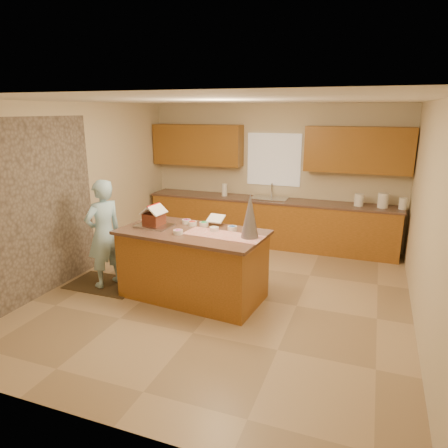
{
  "coord_description": "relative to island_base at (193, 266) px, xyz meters",
  "views": [
    {
      "loc": [
        1.87,
        -5.11,
        2.58
      ],
      "look_at": [
        -0.1,
        0.2,
        1.0
      ],
      "focal_mm": 32.83,
      "sensor_mm": 36.0,
      "label": 1
    }
  ],
  "objects": [
    {
      "name": "floor",
      "position": [
        0.41,
        0.22,
        -0.47
      ],
      "size": [
        5.5,
        5.5,
        0.0
      ],
      "primitive_type": "plane",
      "color": "tan",
      "rests_on": "ground"
    },
    {
      "name": "ceiling",
      "position": [
        0.41,
        0.22,
        2.23
      ],
      "size": [
        5.5,
        5.5,
        0.0
      ],
      "primitive_type": "plane",
      "color": "silver",
      "rests_on": "floor"
    },
    {
      "name": "wall_back",
      "position": [
        0.41,
        2.97,
        0.88
      ],
      "size": [
        5.5,
        5.5,
        0.0
      ],
      "primitive_type": "plane",
      "color": "beige",
      "rests_on": "floor"
    },
    {
      "name": "wall_front",
      "position": [
        0.41,
        -2.53,
        0.88
      ],
      "size": [
        5.5,
        5.5,
        0.0
      ],
      "primitive_type": "plane",
      "color": "beige",
      "rests_on": "floor"
    },
    {
      "name": "wall_left",
      "position": [
        -2.09,
        0.22,
        0.88
      ],
      "size": [
        5.5,
        5.5,
        0.0
      ],
      "primitive_type": "plane",
      "color": "beige",
      "rests_on": "floor"
    },
    {
      "name": "wall_right",
      "position": [
        2.91,
        0.22,
        0.88
      ],
      "size": [
        5.5,
        5.5,
        0.0
      ],
      "primitive_type": "plane",
      "color": "beige",
      "rests_on": "floor"
    },
    {
      "name": "stone_accent",
      "position": [
        -2.07,
        -0.58,
        0.78
      ],
      "size": [
        0.0,
        2.5,
        2.5
      ],
      "primitive_type": "plane",
      "rotation": [
        1.57,
        0.0,
        1.57
      ],
      "color": "gray",
      "rests_on": "wall_left"
    },
    {
      "name": "window_curtain",
      "position": [
        0.41,
        2.94,
        1.18
      ],
      "size": [
        1.05,
        0.03,
        1.0
      ],
      "primitive_type": "cube",
      "color": "white",
      "rests_on": "wall_back"
    },
    {
      "name": "back_counter_base",
      "position": [
        0.41,
        2.67,
        -0.03
      ],
      "size": [
        4.8,
        0.6,
        0.88
      ],
      "primitive_type": "cube",
      "color": "#A45C22",
      "rests_on": "floor"
    },
    {
      "name": "back_counter_top",
      "position": [
        0.41,
        2.67,
        0.43
      ],
      "size": [
        4.85,
        0.63,
        0.04
      ],
      "primitive_type": "cube",
      "color": "brown",
      "rests_on": "back_counter_base"
    },
    {
      "name": "upper_cabinet_left",
      "position": [
        -1.14,
        2.79,
        1.43
      ],
      "size": [
        1.85,
        0.35,
        0.8
      ],
      "primitive_type": "cube",
      "color": "#965620",
      "rests_on": "wall_back"
    },
    {
      "name": "upper_cabinet_right",
      "position": [
        1.96,
        2.79,
        1.43
      ],
      "size": [
        1.85,
        0.35,
        0.8
      ],
      "primitive_type": "cube",
      "color": "#965620",
      "rests_on": "wall_back"
    },
    {
      "name": "sink",
      "position": [
        0.41,
        2.67,
        0.42
      ],
      "size": [
        0.7,
        0.45,
        0.12
      ],
      "primitive_type": "cube",
      "color": "silver",
      "rests_on": "back_counter_top"
    },
    {
      "name": "faucet",
      "position": [
        0.41,
        2.85,
        0.59
      ],
      "size": [
        0.03,
        0.03,
        0.28
      ],
      "primitive_type": "cylinder",
      "color": "silver",
      "rests_on": "back_counter_top"
    },
    {
      "name": "island_base",
      "position": [
        0.0,
        0.0,
        0.0
      ],
      "size": [
        2.0,
        1.14,
        0.94
      ],
      "primitive_type": "cube",
      "rotation": [
        0.0,
        0.0,
        -0.1
      ],
      "color": "#A45C22",
      "rests_on": "floor"
    },
    {
      "name": "island_top",
      "position": [
        -0.0,
        0.0,
        0.49
      ],
      "size": [
        2.1,
        1.23,
        0.04
      ],
      "primitive_type": "cube",
      "rotation": [
        0.0,
        0.0,
        -0.1
      ],
      "color": "brown",
      "rests_on": "island_base"
    },
    {
      "name": "table_runner",
      "position": [
        0.48,
        -0.05,
        0.52
      ],
      "size": [
        1.1,
        0.48,
        0.01
      ],
      "primitive_type": "cube",
      "rotation": [
        0.0,
        0.0,
        -0.1
      ],
      "color": "#A0150B",
      "rests_on": "island_top"
    },
    {
      "name": "baking_tray",
      "position": [
        -0.59,
        0.0,
        0.53
      ],
      "size": [
        0.52,
        0.41,
        0.03
      ],
      "primitive_type": "cube",
      "rotation": [
        0.0,
        0.0,
        -0.1
      ],
      "color": "silver",
      "rests_on": "island_top"
    },
    {
      "name": "cookbook",
      "position": [
        0.2,
        0.39,
        0.61
      ],
      "size": [
        0.25,
        0.2,
        0.1
      ],
      "primitive_type": "cube",
      "rotation": [
        -1.13,
        0.0,
        -0.1
      ],
      "color": "white",
      "rests_on": "island_top"
    },
    {
      "name": "tinsel_tree",
      "position": [
        0.83,
        -0.03,
        0.81
      ],
      "size": [
        0.26,
        0.26,
        0.59
      ],
      "primitive_type": "cone",
      "rotation": [
        0.0,
        0.0,
        -0.1
      ],
      "color": "#A6A5B1",
      "rests_on": "island_top"
    },
    {
      "name": "rug",
      "position": [
        -1.44,
        -0.09,
        -0.46
      ],
      "size": [
        1.09,
        0.71,
        0.01
      ],
      "primitive_type": "cube",
      "color": "black",
      "rests_on": "floor"
    },
    {
      "name": "boy",
      "position": [
        -1.39,
        -0.09,
        0.35
      ],
      "size": [
        0.57,
        0.69,
        1.61
      ],
      "primitive_type": "imported",
      "rotation": [
        0.0,
        0.0,
        -1.94
      ],
      "color": "#ACDFF5",
      "rests_on": "rug"
    },
    {
      "name": "canister_a",
      "position": [
        2.06,
        2.67,
        0.56
      ],
      "size": [
        0.16,
        0.16,
        0.22
      ],
      "primitive_type": "cylinder",
      "color": "white",
      "rests_on": "back_counter_top"
    },
    {
      "name": "canister_b",
      "position": [
        2.46,
        2.67,
        0.58
      ],
      "size": [
        0.18,
        0.18,
        0.26
      ],
      "primitive_type": "cylinder",
      "color": "white",
      "rests_on": "back_counter_top"
    },
    {
      "name": "canister_c",
      "position": [
        2.79,
        2.67,
        0.55
      ],
      "size": [
        0.14,
        0.14,
        0.2
      ],
      "primitive_type": "cylinder",
      "color": "white",
      "rests_on": "back_counter_top"
    },
    {
      "name": "paper_towel",
      "position": [
        -0.51,
        2.67,
        0.57
      ],
      "size": [
        0.11,
        0.11,
        0.24
      ],
      "primitive_type": "cylinder",
      "color": "white",
      "rests_on": "back_counter_top"
    },
    {
      "name": "gingerbread_house",
      "position": [
        -0.59,
        0.0,
        0.65
      ],
      "size": [
        0.32,
        0.33,
        0.3
      ],
      "color": "#5B2818",
      "rests_on": "baking_tray"
    },
    {
      "name": "candy_bowls",
      "position": [
        0.07,
        0.16,
        0.54
      ],
      "size": [
        0.87,
        0.65,
        0.06
      ],
      "color": "#97327C",
      "rests_on": "island_top"
    }
  ]
}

